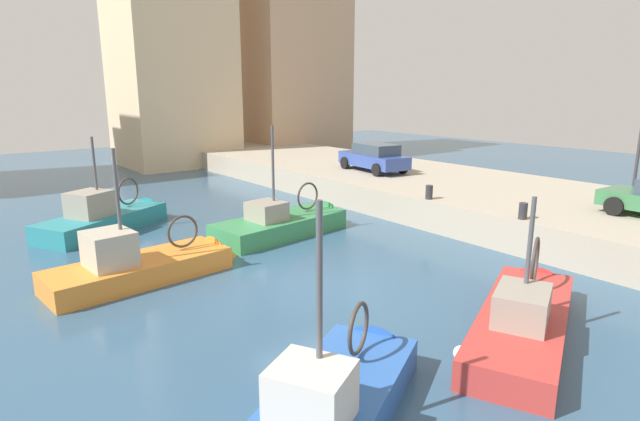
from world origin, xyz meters
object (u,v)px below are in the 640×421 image
at_px(fishing_boat_blue, 338,409).
at_px(mooring_bollard_south, 523,211).
at_px(fishing_boat_green, 288,230).
at_px(fishing_boat_orange, 152,273).
at_px(fishing_boat_red, 524,326).
at_px(fishing_boat_teal, 111,225).
at_px(mooring_bollard_mid, 429,192).
at_px(parked_car_blue, 374,157).

relative_size(fishing_boat_blue, mooring_bollard_south, 10.42).
distance_m(fishing_boat_green, fishing_boat_orange, 6.08).
distance_m(fishing_boat_red, fishing_boat_blue, 5.40).
bearing_deg(fishing_boat_teal, mooring_bollard_south, -49.49).
bearing_deg(fishing_boat_red, fishing_boat_teal, 108.37).
bearing_deg(fishing_boat_red, mooring_bollard_mid, 55.09).
distance_m(parked_car_blue, mooring_bollard_mid, 7.14).
relative_size(fishing_boat_green, mooring_bollard_mid, 11.35).
bearing_deg(fishing_boat_red, fishing_boat_green, 88.13).
bearing_deg(parked_car_blue, fishing_boat_green, -155.77).
bearing_deg(fishing_boat_blue, fishing_boat_red, -2.03).
height_order(fishing_boat_green, mooring_bollard_mid, fishing_boat_green).
bearing_deg(fishing_boat_teal, fishing_boat_orange, -95.62).
bearing_deg(fishing_boat_green, fishing_boat_teal, 137.82).
relative_size(fishing_boat_blue, mooring_bollard_mid, 10.42).
distance_m(fishing_boat_red, mooring_bollard_south, 6.12).
distance_m(fishing_boat_red, mooring_bollard_mid, 8.89).
bearing_deg(mooring_bollard_mid, mooring_bollard_south, -90.00).
bearing_deg(fishing_boat_teal, mooring_bollard_mid, -37.56).
distance_m(fishing_boat_orange, fishing_boat_blue, 8.38).
bearing_deg(fishing_boat_red, mooring_bollard_south, 32.52).
distance_m(fishing_boat_blue, mooring_bollard_mid, 12.64).
xyz_separation_m(fishing_boat_red, fishing_boat_teal, (-4.94, 14.87, 0.04)).
bearing_deg(mooring_bollard_mid, fishing_boat_teal, 142.44).
bearing_deg(fishing_boat_blue, fishing_boat_teal, 88.20).
xyz_separation_m(mooring_bollard_south, mooring_bollard_mid, (0.00, 4.00, 0.00)).
relative_size(fishing_boat_red, fishing_boat_blue, 1.16).
bearing_deg(mooring_bollard_south, fishing_boat_red, -147.48).
height_order(fishing_boat_orange, mooring_bollard_mid, fishing_boat_orange).
relative_size(fishing_boat_orange, parked_car_blue, 1.38).
height_order(fishing_boat_green, fishing_boat_teal, fishing_boat_green).
xyz_separation_m(fishing_boat_blue, parked_car_blue, (13.54, 13.42, 1.83)).
xyz_separation_m(fishing_boat_green, fishing_boat_teal, (-5.27, 4.77, 0.05)).
xyz_separation_m(fishing_boat_orange, parked_car_blue, (13.70, 5.04, 1.80)).
distance_m(fishing_boat_green, parked_car_blue, 8.77).
relative_size(fishing_boat_teal, mooring_bollard_mid, 11.04).
xyz_separation_m(parked_car_blue, mooring_bollard_south, (-3.11, -10.41, -0.46)).
bearing_deg(fishing_boat_orange, fishing_boat_green, 14.50).
xyz_separation_m(fishing_boat_orange, mooring_bollard_south, (10.59, -5.37, 1.34)).
bearing_deg(fishing_boat_orange, mooring_bollard_mid, -7.36).
distance_m(fishing_boat_green, fishing_boat_blue, 11.44).
height_order(fishing_boat_blue, parked_car_blue, fishing_boat_blue).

